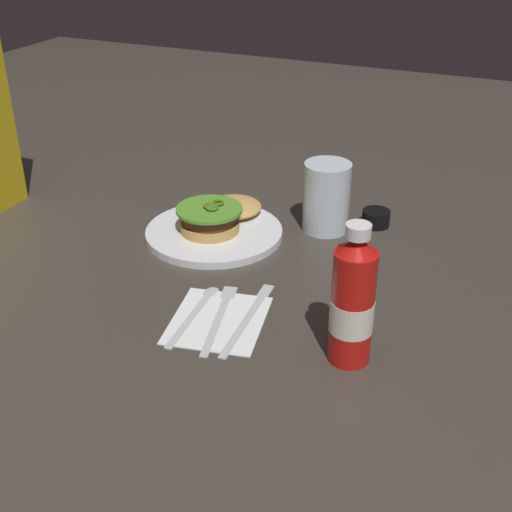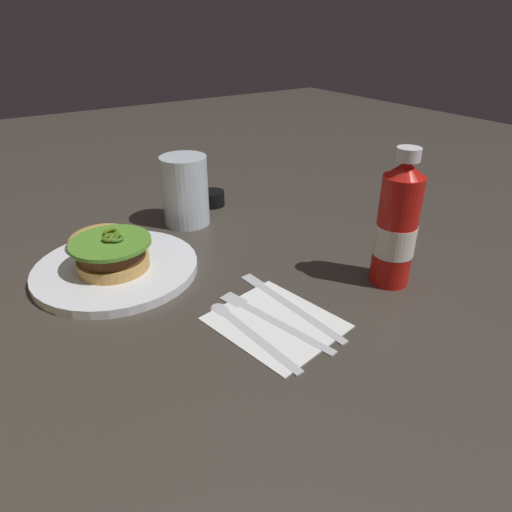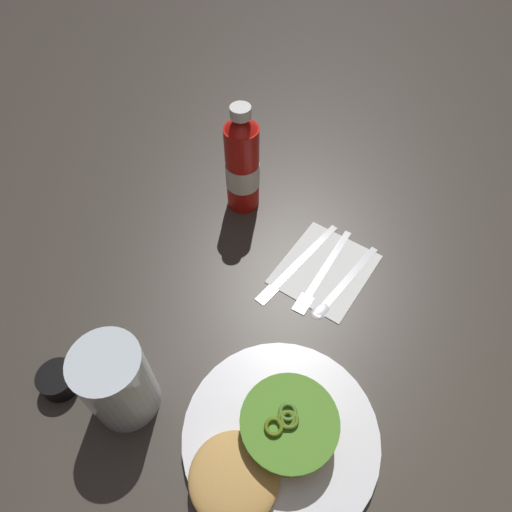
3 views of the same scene
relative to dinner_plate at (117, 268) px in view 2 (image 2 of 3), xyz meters
The scene contains 10 objects.
ground_plane 0.12m from the dinner_plate, 151.37° to the right, with size 3.00×3.00×0.00m, color #3C362F.
dinner_plate is the anchor object (origin of this frame).
burger_sandwich 0.04m from the dinner_plate, ahead, with size 0.20×0.12×0.05m.
ketchup_bottle 0.43m from the dinner_plate, 127.17° to the right, with size 0.06×0.06×0.20m.
water_glass 0.22m from the dinner_plate, 57.84° to the right, with size 0.09×0.09×0.13m, color silver.
condiment_cup 0.31m from the dinner_plate, 57.80° to the right, with size 0.05×0.05×0.03m, color black.
napkin 0.28m from the dinner_plate, 151.93° to the right, with size 0.16×0.14×0.00m, color white.
butter_knife 0.27m from the dinner_plate, 141.40° to the right, with size 0.21×0.03×0.00m.
fork_utensil 0.26m from the dinner_plate, 150.90° to the right, with size 0.19×0.06×0.00m.
spoon_utensil 0.24m from the dinner_plate, 158.53° to the right, with size 0.18×0.03×0.00m.
Camera 2 is at (-0.52, 0.21, 0.36)m, focal length 31.36 mm.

